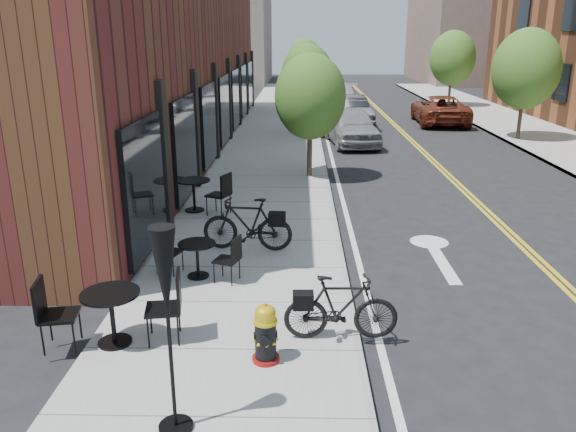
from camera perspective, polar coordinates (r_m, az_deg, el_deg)
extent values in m
plane|color=black|center=(9.65, 6.62, -9.39)|extent=(120.00, 120.00, 0.00)
cube|color=#9E9B93|center=(19.07, -2.09, 4.70)|extent=(4.00, 70.00, 0.12)
cube|color=#4F1A19|center=(23.24, -13.17, 15.20)|extent=(5.00, 28.00, 7.00)
cube|color=#726656|center=(56.99, -6.27, 18.37)|extent=(8.00, 14.00, 10.00)
cube|color=brown|center=(60.96, 18.28, 18.53)|extent=(10.00, 16.00, 12.00)
cylinder|color=#382B1E|center=(17.89, 2.21, 6.65)|extent=(0.16, 0.16, 1.61)
ellipsoid|color=#366820|center=(17.64, 2.28, 12.02)|extent=(2.20, 2.20, 2.64)
cylinder|color=#382B1E|center=(25.78, 1.92, 10.19)|extent=(0.16, 0.16, 1.68)
ellipsoid|color=#366820|center=(25.60, 1.96, 14.09)|extent=(2.30, 2.30, 2.76)
cylinder|color=#382B1E|center=(33.73, 1.77, 11.92)|extent=(0.16, 0.16, 1.57)
ellipsoid|color=#366820|center=(33.60, 1.79, 14.68)|extent=(2.10, 2.10, 2.52)
cylinder|color=#382B1E|center=(41.68, 1.67, 13.15)|extent=(0.16, 0.16, 1.71)
ellipsoid|color=#366820|center=(41.57, 1.69, 15.65)|extent=(2.40, 2.40, 2.88)
cylinder|color=#382B1E|center=(26.54, 22.51, 9.24)|extent=(0.16, 0.16, 1.82)
ellipsoid|color=#366820|center=(26.36, 23.04, 13.59)|extent=(2.80, 2.80, 3.36)
cylinder|color=#382B1E|center=(37.91, 16.09, 12.09)|extent=(0.16, 0.16, 1.82)
ellipsoid|color=#366820|center=(37.79, 16.37, 15.15)|extent=(2.80, 2.80, 3.36)
cylinder|color=maroon|center=(8.00, -2.27, -14.26)|extent=(0.43, 0.43, 0.06)
cylinder|color=black|center=(7.86, -2.29, -12.51)|extent=(0.34, 0.34, 0.57)
cylinder|color=gold|center=(7.71, -2.32, -10.63)|extent=(0.38, 0.38, 0.04)
cylinder|color=gold|center=(7.68, -2.33, -10.14)|extent=(0.33, 0.33, 0.13)
ellipsoid|color=gold|center=(7.64, -2.34, -9.64)|extent=(0.31, 0.31, 0.16)
cylinder|color=gold|center=(7.60, -2.34, -9.07)|extent=(0.05, 0.05, 0.06)
imported|color=black|center=(11.63, -4.15, -0.82)|extent=(1.92, 0.70, 1.13)
imported|color=black|center=(8.31, 5.41, -9.26)|extent=(1.69, 0.52, 1.01)
cylinder|color=black|center=(8.77, -17.16, -12.12)|extent=(0.56, 0.56, 0.03)
cylinder|color=black|center=(8.59, -17.39, -9.91)|extent=(0.08, 0.08, 0.77)
cylinder|color=black|center=(8.42, -17.64, -7.54)|extent=(0.97, 0.97, 0.03)
cylinder|color=black|center=(10.64, -9.09, -6.02)|extent=(0.51, 0.51, 0.03)
cylinder|color=black|center=(10.52, -9.17, -4.45)|extent=(0.07, 0.07, 0.64)
cylinder|color=black|center=(10.40, -9.26, -2.80)|extent=(0.88, 0.88, 0.03)
cylinder|color=black|center=(14.58, -9.45, 0.61)|extent=(0.65, 0.65, 0.03)
cylinder|color=black|center=(14.47, -9.53, 2.06)|extent=(0.09, 0.09, 0.78)
cylinder|color=black|center=(14.37, -9.61, 3.58)|extent=(1.12, 1.12, 0.03)
cylinder|color=black|center=(6.97, -11.32, -20.21)|extent=(0.39, 0.39, 0.04)
cylinder|color=black|center=(6.32, -11.98, -11.71)|extent=(0.04, 0.04, 2.36)
cone|color=black|center=(6.00, -12.41, -5.78)|extent=(0.28, 0.28, 1.04)
imported|color=gray|center=(24.03, 6.46, 9.09)|extent=(2.37, 4.77, 1.56)
imported|color=black|center=(29.02, 6.27, 10.56)|extent=(2.19, 4.80, 1.53)
imported|color=#AAAAAF|center=(33.71, 5.31, 11.68)|extent=(2.88, 5.81, 1.62)
imported|color=maroon|center=(30.67, 15.15, 10.40)|extent=(2.71, 5.40, 1.47)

